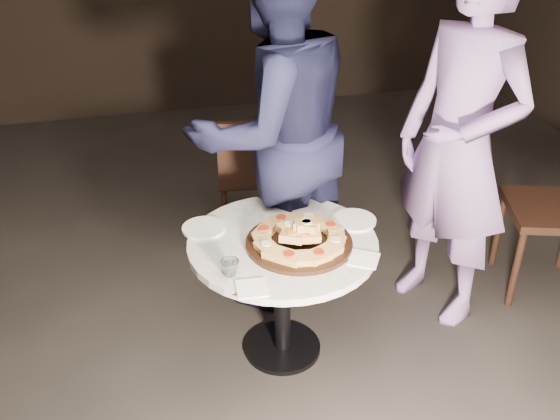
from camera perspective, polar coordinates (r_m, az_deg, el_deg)
The scene contains 12 objects.
floor at distance 3.17m, azimuth 1.56°, elevation -12.91°, with size 7.00×7.00×0.00m, color black.
table at distance 2.86m, azimuth 0.24°, elevation -4.82°, with size 1.10×1.10×0.64m.
serving_board at distance 2.76m, azimuth 1.76°, elevation -3.05°, with size 0.47×0.47×0.02m, color black.
focaccia_pile at distance 2.73m, azimuth 1.86°, elevation -2.30°, with size 0.42×0.42×0.11m.
plate_left at distance 2.89m, azimuth -6.98°, elevation -1.64°, with size 0.20×0.20×0.01m, color white.
plate_right at distance 2.95m, azimuth 6.79°, elevation -0.92°, with size 0.21×0.21×0.01m, color white.
water_glass at distance 2.56m, azimuth -4.58°, elevation -5.30°, with size 0.08×0.08×0.07m, color silver.
napkin_near at distance 2.50m, azimuth -2.60°, elevation -7.16°, with size 0.12×0.12×0.01m, color white.
napkin_far at distance 2.69m, azimuth 7.66°, elevation -4.47°, with size 0.12×0.12×0.01m, color white.
chair_far at distance 3.78m, azimuth -2.70°, elevation 3.69°, with size 0.44×0.46×0.83m.
diner_navy at distance 3.10m, azimuth -0.63°, elevation 7.15°, with size 0.92×0.72×1.90m, color black.
diner_teal at distance 3.11m, azimuth 16.06°, elevation 5.63°, with size 0.68×0.45×1.86m, color #8167A5.
Camera 1 is at (-0.64, -2.23, 2.15)m, focal length 40.00 mm.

